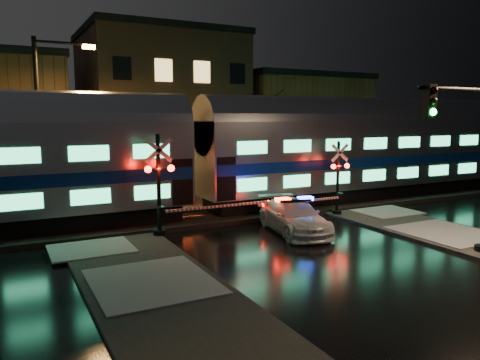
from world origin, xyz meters
The scene contains 11 objects.
ground centered at (0.00, 0.00, 0.00)m, with size 120.00×120.00×0.00m, color black.
ballast centered at (0.00, 5.00, 0.12)m, with size 90.00×4.20×0.24m, color black.
sidewalk_left centered at (-6.50, -6.00, 0.06)m, with size 4.00×20.00×0.12m, color #2D2D2D.
building_mid centered at (2.00, 22.50, 5.75)m, with size 12.00×11.00×11.50m, color brown.
building_right centered at (15.00, 22.00, 4.25)m, with size 12.00×10.00×8.50m, color brown.
train centered at (-1.98, 5.00, 3.38)m, with size 51.00×3.12×5.92m.
police_car centered at (0.98, 0.50, 0.71)m, with size 2.84×5.16×1.58m.
crossing_signal_right centered at (4.54, 2.30, 1.58)m, with size 5.42×0.64×3.84m.
crossing_signal_left centered at (-4.18, 2.31, 1.81)m, with size 6.16×0.67×4.36m.
traffic_light centered at (4.41, -5.48, 3.41)m, with size 4.15×0.73×6.42m.
streetlight centered at (-8.23, 9.00, 5.15)m, with size 2.99×0.31×8.93m.
Camera 1 is at (-10.37, -16.28, 5.08)m, focal length 35.00 mm.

